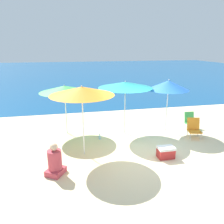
% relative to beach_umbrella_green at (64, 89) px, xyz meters
% --- Properties ---
extents(ground_plane, '(60.00, 60.00, 0.00)m').
position_rel_beach_umbrella_green_xyz_m(ground_plane, '(2.54, -2.41, -1.80)').
color(ground_plane, beige).
extents(sea_water, '(60.00, 40.00, 0.01)m').
position_rel_beach_umbrella_green_xyz_m(sea_water, '(2.54, 22.69, -1.80)').
color(sea_water, navy).
rests_on(sea_water, ground).
extents(beach_umbrella_green, '(1.91, 1.91, 1.97)m').
position_rel_beach_umbrella_green_xyz_m(beach_umbrella_green, '(0.00, 0.00, 0.00)').
color(beach_umbrella_green, white).
rests_on(beach_umbrella_green, ground).
extents(beach_umbrella_blue, '(1.62, 1.62, 2.13)m').
position_rel_beach_umbrella_green_xyz_m(beach_umbrella_blue, '(4.00, -0.59, 0.11)').
color(beach_umbrella_blue, white).
rests_on(beach_umbrella_blue, ground).
extents(beach_umbrella_teal, '(2.07, 2.07, 2.11)m').
position_rel_beach_umbrella_green_xyz_m(beach_umbrella_teal, '(2.27, -0.48, 0.16)').
color(beach_umbrella_teal, white).
rests_on(beach_umbrella_teal, ground).
extents(beach_umbrella_orange, '(1.96, 1.96, 2.26)m').
position_rel_beach_umbrella_green_xyz_m(beach_umbrella_orange, '(0.52, -1.98, 0.29)').
color(beach_umbrella_orange, white).
rests_on(beach_umbrella_orange, ground).
extents(beach_chair_green, '(0.44, 0.58, 0.68)m').
position_rel_beach_umbrella_green_xyz_m(beach_chair_green, '(5.16, -0.54, -1.47)').
color(beach_chair_green, silver).
rests_on(beach_chair_green, ground).
extents(beach_chair_orange, '(0.57, 0.59, 0.74)m').
position_rel_beach_umbrella_green_xyz_m(beach_chair_orange, '(4.77, -1.42, -1.42)').
color(beach_chair_orange, silver).
rests_on(beach_chair_orange, ground).
extents(person_seated_near, '(0.61, 0.63, 0.92)m').
position_rel_beach_umbrella_green_xyz_m(person_seated_near, '(-0.35, -2.98, -1.43)').
color(person_seated_near, '#BF3F4C').
rests_on(person_seated_near, ground).
extents(water_bottle, '(0.07, 0.07, 0.22)m').
position_rel_beach_umbrella_green_xyz_m(water_bottle, '(1.19, -0.92, -1.72)').
color(water_bottle, '#8CCCEA').
rests_on(water_bottle, ground).
extents(cooler_box, '(0.52, 0.35, 0.37)m').
position_rel_beach_umbrella_green_xyz_m(cooler_box, '(3.00, -2.74, -1.61)').
color(cooler_box, '#B72828').
rests_on(cooler_box, ground).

